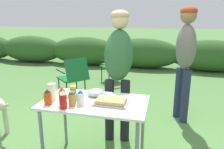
# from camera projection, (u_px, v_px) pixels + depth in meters

# --- Properties ---
(shrub_hedge) EXTENTS (14.40, 0.90, 0.94)m
(shrub_hedge) POSITION_uv_depth(u_px,v_px,m) (143.00, 53.00, 6.96)
(shrub_hedge) COLOR #2D5623
(shrub_hedge) RESTS_ON ground
(folding_table) EXTENTS (1.10, 0.64, 0.74)m
(folding_table) POSITION_uv_depth(u_px,v_px,m) (95.00, 108.00, 2.31)
(folding_table) COLOR silver
(folding_table) RESTS_ON ground
(food_tray) EXTENTS (0.33, 0.22, 0.06)m
(food_tray) POSITION_uv_depth(u_px,v_px,m) (111.00, 102.00, 2.21)
(food_tray) COLOR #9E9EA3
(food_tray) RESTS_ON folding_table
(plate_stack) EXTENTS (0.21, 0.21, 0.04)m
(plate_stack) POSITION_uv_depth(u_px,v_px,m) (70.00, 93.00, 2.47)
(plate_stack) COLOR white
(plate_stack) RESTS_ON folding_table
(mixing_bowl) EXTENTS (0.19, 0.19, 0.08)m
(mixing_bowl) POSITION_uv_depth(u_px,v_px,m) (96.00, 92.00, 2.44)
(mixing_bowl) COLOR #99B2CC
(mixing_bowl) RESTS_ON folding_table
(paper_cup_stack) EXTENTS (0.08, 0.08, 0.18)m
(paper_cup_stack) POSITION_uv_depth(u_px,v_px,m) (52.00, 92.00, 2.32)
(paper_cup_stack) COLOR white
(paper_cup_stack) RESTS_ON folding_table
(hot_sauce_bottle) EXTENTS (0.08, 0.08, 0.16)m
(hot_sauce_bottle) POSITION_uv_depth(u_px,v_px,m) (48.00, 97.00, 2.19)
(hot_sauce_bottle) COLOR #CC4214
(hot_sauce_bottle) RESTS_ON folding_table
(mustard_bottle) EXTENTS (0.07, 0.07, 0.19)m
(mustard_bottle) POSITION_uv_depth(u_px,v_px,m) (62.00, 96.00, 2.17)
(mustard_bottle) COLOR yellow
(mustard_bottle) RESTS_ON folding_table
(ketchup_bottle) EXTENTS (0.07, 0.07, 0.19)m
(ketchup_bottle) POSITION_uv_depth(u_px,v_px,m) (63.00, 100.00, 2.09)
(ketchup_bottle) COLOR red
(ketchup_bottle) RESTS_ON folding_table
(relish_jar) EXTENTS (0.07, 0.07, 0.16)m
(relish_jar) POSITION_uv_depth(u_px,v_px,m) (73.00, 93.00, 2.30)
(relish_jar) COLOR olive
(relish_jar) RESTS_ON folding_table
(mayo_bottle) EXTENTS (0.07, 0.07, 0.16)m
(mayo_bottle) POSITION_uv_depth(u_px,v_px,m) (81.00, 98.00, 2.19)
(mayo_bottle) COLOR silver
(mayo_bottle) RESTS_ON folding_table
(spice_jar) EXTENTS (0.07, 0.07, 0.15)m
(spice_jar) POSITION_uv_depth(u_px,v_px,m) (72.00, 99.00, 2.16)
(spice_jar) COLOR #B2893D
(spice_jar) RESTS_ON folding_table
(standing_person_with_beanie) EXTENTS (0.42, 0.53, 1.69)m
(standing_person_with_beanie) POSITION_uv_depth(u_px,v_px,m) (119.00, 60.00, 2.79)
(standing_person_with_beanie) COLOR black
(standing_person_with_beanie) RESTS_ON ground
(standing_person_in_red_jacket) EXTENTS (0.40, 0.44, 1.75)m
(standing_person_in_red_jacket) POSITION_uv_depth(u_px,v_px,m) (185.00, 52.00, 3.24)
(standing_person_in_red_jacket) COLOR #232D4C
(standing_person_in_red_jacket) RESTS_ON ground
(camp_chair_green_behind_table) EXTENTS (0.74, 0.75, 0.83)m
(camp_chair_green_behind_table) POSITION_uv_depth(u_px,v_px,m) (114.00, 64.00, 5.36)
(camp_chair_green_behind_table) COLOR #19602D
(camp_chair_green_behind_table) RESTS_ON ground
(camp_chair_near_hedge) EXTENTS (0.75, 0.74, 0.83)m
(camp_chair_near_hedge) POSITION_uv_depth(u_px,v_px,m) (74.00, 75.00, 4.34)
(camp_chair_near_hedge) COLOR #19602D
(camp_chair_near_hedge) RESTS_ON ground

